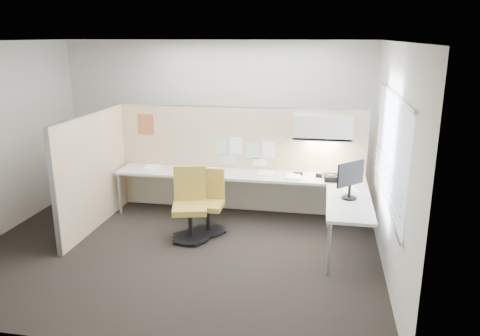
% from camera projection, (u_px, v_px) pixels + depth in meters
% --- Properties ---
extents(floor, '(5.50, 4.50, 0.01)m').
position_uv_depth(floor, '(181.00, 246.00, 6.62)').
color(floor, black).
rests_on(floor, ground).
extents(ceiling, '(5.50, 4.50, 0.01)m').
position_uv_depth(ceiling, '(173.00, 41.00, 5.85)').
color(ceiling, white).
rests_on(ceiling, wall_back).
extents(wall_back, '(5.50, 0.02, 2.80)m').
position_uv_depth(wall_back, '(216.00, 121.00, 8.36)').
color(wall_back, beige).
rests_on(wall_back, ground).
extents(wall_front, '(5.50, 0.02, 2.80)m').
position_uv_depth(wall_front, '(98.00, 209.00, 4.10)').
color(wall_front, beige).
rests_on(wall_front, ground).
extents(wall_right, '(0.02, 4.50, 2.80)m').
position_uv_depth(wall_right, '(391.00, 159.00, 5.76)').
color(wall_right, beige).
rests_on(wall_right, ground).
extents(window_pane, '(0.01, 2.80, 1.30)m').
position_uv_depth(window_pane, '(390.00, 147.00, 5.72)').
color(window_pane, '#97A3B0').
rests_on(window_pane, wall_right).
extents(partition_back, '(4.10, 0.06, 1.75)m').
position_uv_depth(partition_back, '(239.00, 160.00, 7.79)').
color(partition_back, beige).
rests_on(partition_back, floor).
extents(partition_left, '(0.06, 2.20, 1.75)m').
position_uv_depth(partition_left, '(94.00, 172.00, 7.11)').
color(partition_left, beige).
rests_on(partition_left, floor).
extents(desk, '(4.00, 2.07, 0.73)m').
position_uv_depth(desk, '(257.00, 185.00, 7.35)').
color(desk, beige).
rests_on(desk, floor).
extents(overhead_bin, '(0.90, 0.36, 0.38)m').
position_uv_depth(overhead_bin, '(323.00, 127.00, 7.19)').
color(overhead_bin, beige).
rests_on(overhead_bin, partition_back).
extents(task_light_strip, '(0.60, 0.06, 0.02)m').
position_uv_depth(task_light_strip, '(322.00, 141.00, 7.25)').
color(task_light_strip, '#FFEABF').
rests_on(task_light_strip, overhead_bin).
extents(pinned_papers, '(1.01, 0.00, 0.47)m').
position_uv_depth(pinned_papers, '(244.00, 151.00, 7.71)').
color(pinned_papers, '#8CBF8C').
rests_on(pinned_papers, partition_back).
extents(poster, '(0.28, 0.00, 0.35)m').
position_uv_depth(poster, '(146.00, 125.00, 7.89)').
color(poster, orange).
rests_on(poster, partition_back).
extents(chair_left, '(0.59, 0.61, 1.04)m').
position_uv_depth(chair_left, '(190.00, 206.00, 6.76)').
color(chair_left, black).
rests_on(chair_left, floor).
extents(chair_right, '(0.49, 0.49, 0.94)m').
position_uv_depth(chair_right, '(209.00, 204.00, 7.02)').
color(chair_right, black).
rests_on(chair_right, floor).
extents(monitor, '(0.36, 0.37, 0.51)m').
position_uv_depth(monitor, '(350.00, 178.00, 6.27)').
color(monitor, black).
rests_on(monitor, desk).
extents(phone, '(0.22, 0.21, 0.12)m').
position_uv_depth(phone, '(330.00, 178.00, 7.12)').
color(phone, black).
rests_on(phone, desk).
extents(stapler, '(0.14, 0.04, 0.05)m').
position_uv_depth(stapler, '(298.00, 174.00, 7.42)').
color(stapler, black).
rests_on(stapler, desk).
extents(tape_dispenser, '(0.11, 0.09, 0.06)m').
position_uv_depth(tape_dispenser, '(319.00, 176.00, 7.30)').
color(tape_dispenser, black).
rests_on(tape_dispenser, desk).
extents(coat_hook, '(0.18, 0.46, 1.38)m').
position_uv_depth(coat_hook, '(61.00, 147.00, 6.34)').
color(coat_hook, silver).
rests_on(coat_hook, partition_left).
extents(paper_stack_0, '(0.27, 0.33, 0.03)m').
position_uv_depth(paper_stack_0, '(152.00, 168.00, 7.80)').
color(paper_stack_0, white).
rests_on(paper_stack_0, desk).
extents(paper_stack_1, '(0.28, 0.34, 0.02)m').
position_uv_depth(paper_stack_1, '(194.00, 170.00, 7.66)').
color(paper_stack_1, white).
rests_on(paper_stack_1, desk).
extents(paper_stack_2, '(0.25, 0.32, 0.03)m').
position_uv_depth(paper_stack_2, '(212.00, 172.00, 7.55)').
color(paper_stack_2, white).
rests_on(paper_stack_2, desk).
extents(paper_stack_3, '(0.26, 0.32, 0.02)m').
position_uv_depth(paper_stack_3, '(266.00, 173.00, 7.51)').
color(paper_stack_3, white).
rests_on(paper_stack_3, desk).
extents(paper_stack_4, '(0.25, 0.31, 0.03)m').
position_uv_depth(paper_stack_4, '(293.00, 177.00, 7.30)').
color(paper_stack_4, white).
rests_on(paper_stack_4, desk).
extents(paper_stack_5, '(0.30, 0.35, 0.02)m').
position_uv_depth(paper_stack_5, '(349.00, 190.00, 6.69)').
color(paper_stack_5, white).
rests_on(paper_stack_5, desk).
extents(paper_stack_6, '(0.23, 0.30, 0.02)m').
position_uv_depth(paper_stack_6, '(214.00, 170.00, 7.66)').
color(paper_stack_6, white).
rests_on(paper_stack_6, desk).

